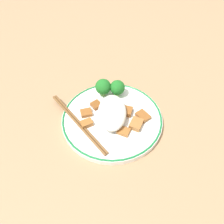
% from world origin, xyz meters
% --- Properties ---
extents(ground_plane, '(3.00, 3.00, 0.00)m').
position_xyz_m(ground_plane, '(0.00, 0.00, 0.00)').
color(ground_plane, '#9E7A56').
extents(plate, '(0.26, 0.26, 0.02)m').
position_xyz_m(plate, '(0.00, 0.00, 0.01)').
color(plate, white).
rests_on(plate, ground_plane).
extents(rice_mound, '(0.12, 0.07, 0.04)m').
position_xyz_m(rice_mound, '(-0.00, -0.00, 0.03)').
color(rice_mound, white).
rests_on(rice_mound, plate).
extents(broccoli_back_left, '(0.04, 0.04, 0.05)m').
position_xyz_m(broccoli_back_left, '(0.09, -0.01, 0.04)').
color(broccoli_back_left, '#7FB756').
rests_on(broccoli_back_left, plate).
extents(broccoli_back_center, '(0.04, 0.04, 0.05)m').
position_xyz_m(broccoli_back_center, '(0.09, 0.02, 0.04)').
color(broccoli_back_center, '#7FB756').
rests_on(broccoli_back_center, plate).
extents(meat_near_front, '(0.04, 0.04, 0.01)m').
position_xyz_m(meat_near_front, '(0.04, 0.04, 0.02)').
color(meat_near_front, brown).
rests_on(meat_near_front, plate).
extents(meat_near_left, '(0.03, 0.03, 0.01)m').
position_xyz_m(meat_near_left, '(0.01, 0.07, 0.02)').
color(meat_near_left, brown).
rests_on(meat_near_left, plate).
extents(meat_near_right, '(0.04, 0.04, 0.01)m').
position_xyz_m(meat_near_right, '(0.00, -0.08, 0.02)').
color(meat_near_right, brown).
rests_on(meat_near_right, plate).
extents(meat_near_back, '(0.03, 0.04, 0.01)m').
position_xyz_m(meat_near_back, '(-0.03, 0.06, 0.02)').
color(meat_near_back, '#995B28').
rests_on(meat_near_back, plate).
extents(meat_on_rice_edge, '(0.04, 0.04, 0.01)m').
position_xyz_m(meat_on_rice_edge, '(-0.03, -0.06, 0.02)').
color(meat_on_rice_edge, '#9E6633').
rests_on(meat_on_rice_edge, plate).
extents(meat_mid_left, '(0.04, 0.03, 0.01)m').
position_xyz_m(meat_mid_left, '(0.01, -0.04, 0.02)').
color(meat_mid_left, brown).
rests_on(meat_mid_left, plate).
extents(meat_mid_right, '(0.03, 0.04, 0.01)m').
position_xyz_m(meat_mid_right, '(-0.05, -0.03, 0.02)').
color(meat_mid_right, '#995B28').
rests_on(meat_mid_right, plate).
extents(meat_far_scatter, '(0.04, 0.03, 0.01)m').
position_xyz_m(meat_far_scatter, '(0.03, 0.02, 0.02)').
color(meat_far_scatter, '#9E6633').
rests_on(meat_far_scatter, plate).
extents(chopsticks, '(0.19, 0.16, 0.01)m').
position_xyz_m(chopsticks, '(-0.02, 0.09, 0.02)').
color(chopsticks, brown).
rests_on(chopsticks, plate).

